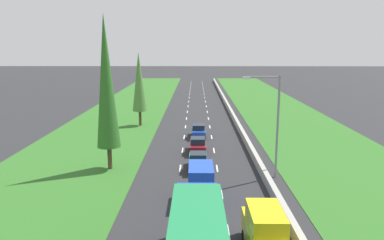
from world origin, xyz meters
name	(u,v)px	position (x,y,z in m)	size (l,w,h in m)	color
ground_plane	(197,115)	(0.00, 60.00, 0.00)	(300.00, 300.00, 0.00)	#28282B
grass_verge_left	(122,115)	(-12.65, 60.00, 0.02)	(14.00, 140.00, 0.04)	#2D6623
grass_verge_right	(283,115)	(14.35, 60.00, 0.02)	(14.00, 140.00, 0.04)	#2D6623
median_barrier	(231,113)	(5.70, 60.00, 0.42)	(0.44, 120.00, 0.85)	#9E9B93
lane_markings	(197,115)	(0.00, 60.00, 0.01)	(3.64, 116.00, 0.01)	white
blue_van_centre_lane	(201,183)	(0.10, 25.67, 1.40)	(1.96, 4.90, 2.82)	#1E47B7
teal_hatchback_centre_lane	(198,161)	(-0.06, 32.56, 0.84)	(1.74, 3.90, 1.72)	teal
yellow_van_right_lane	(264,232)	(3.48, 18.47, 1.40)	(1.96, 4.90, 2.82)	yellow
maroon_hatchback_centre_lane	(198,145)	(-0.06, 38.17, 0.84)	(1.74, 3.90, 1.72)	maroon
blue_hatchback_centre_lane	(198,131)	(0.07, 44.88, 0.84)	(1.74, 3.90, 1.72)	#1E47B7
poplar_tree_second	(106,82)	(-8.35, 32.75, 8.20)	(2.16, 2.16, 14.30)	#4C3823
poplar_tree_third	(139,82)	(-8.35, 51.70, 6.33)	(2.06, 2.06, 10.57)	#4C3823
street_light_mast	(274,119)	(6.42, 30.74, 5.23)	(3.20, 0.28, 9.00)	gray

